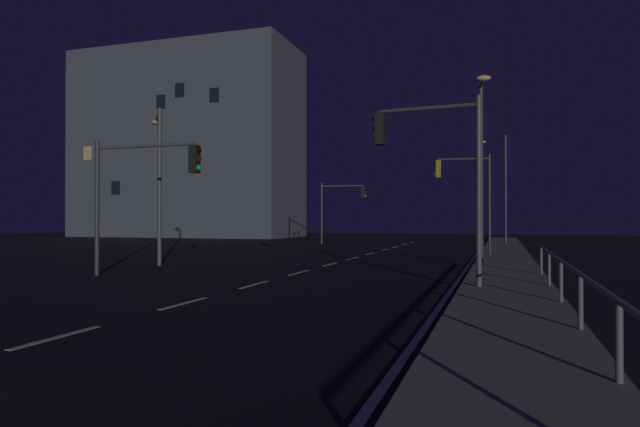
# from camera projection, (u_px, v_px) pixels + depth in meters

# --- Properties ---
(ground_plane) EXTENTS (112.00, 112.00, 0.00)m
(ground_plane) POSITION_uv_depth(u_px,v_px,m) (304.00, 272.00, 21.38)
(ground_plane) COLOR black
(ground_plane) RESTS_ON ground
(sidewalk_right) EXTENTS (2.56, 77.00, 0.14)m
(sidewalk_right) POSITION_uv_depth(u_px,v_px,m) (506.00, 276.00, 19.06)
(sidewalk_right) COLOR gray
(sidewalk_right) RESTS_ON ground
(lane_markings_center) EXTENTS (0.14, 50.00, 0.01)m
(lane_markings_center) POSITION_uv_depth(u_px,v_px,m) (330.00, 264.00, 24.70)
(lane_markings_center) COLOR silver
(lane_markings_center) RESTS_ON ground
(lane_edge_line) EXTENTS (0.14, 53.00, 0.01)m
(lane_edge_line) POSITION_uv_depth(u_px,v_px,m) (469.00, 265.00, 24.29)
(lane_edge_line) COLOR silver
(lane_edge_line) RESTS_ON ground
(traffic_light_near_right) EXTENTS (3.19, 0.47, 5.38)m
(traffic_light_near_right) POSITION_uv_depth(u_px,v_px,m) (431.00, 155.00, 16.04)
(traffic_light_near_right) COLOR #4C4C51
(traffic_light_near_right) RESTS_ON sidewalk_right
(traffic_light_overhead_east) EXTENTS (4.32, 0.34, 4.86)m
(traffic_light_overhead_east) POSITION_uv_depth(u_px,v_px,m) (143.00, 179.00, 19.47)
(traffic_light_overhead_east) COLOR #38383D
(traffic_light_overhead_east) RESTS_ON ground
(traffic_light_mid_right) EXTENTS (3.00, 0.60, 5.41)m
(traffic_light_mid_right) POSITION_uv_depth(u_px,v_px,m) (466.00, 185.00, 30.00)
(traffic_light_mid_right) COLOR #2D3033
(traffic_light_mid_right) RESTS_ON sidewalk_right
(traffic_light_far_right) EXTENTS (3.72, 0.53, 4.92)m
(traffic_light_far_right) POSITION_uv_depth(u_px,v_px,m) (342.00, 201.00, 44.02)
(traffic_light_far_right) COLOR #38383D
(traffic_light_far_right) RESTS_ON ground
(street_lamp_corner) EXTENTS (2.05, 1.58, 8.17)m
(street_lamp_corner) POSITION_uv_depth(u_px,v_px,m) (501.00, 179.00, 41.73)
(street_lamp_corner) COLOR #38383D
(street_lamp_corner) RESTS_ON sidewalk_right
(street_lamp_mid_block) EXTENTS (0.56, 2.14, 7.50)m
(street_lamp_mid_block) POSITION_uv_depth(u_px,v_px,m) (481.00, 155.00, 22.50)
(street_lamp_mid_block) COLOR #38383D
(street_lamp_mid_block) RESTS_ON sidewalk_right
(street_lamp_median) EXTENTS (1.73, 1.98, 6.88)m
(street_lamp_median) POSITION_uv_depth(u_px,v_px,m) (159.00, 170.00, 24.59)
(street_lamp_median) COLOR #4C4C51
(street_lamp_median) RESTS_ON ground
(barrier_fence) EXTENTS (0.09, 19.77, 0.98)m
(barrier_fence) POSITION_uv_depth(u_px,v_px,m) (580.00, 286.00, 9.54)
(barrier_fence) COLOR #59595E
(barrier_fence) RESTS_ON sidewalk_right
(building_distant) EXTENTS (25.43, 10.50, 21.23)m
(building_distant) POSITION_uv_depth(u_px,v_px,m) (188.00, 145.00, 63.89)
(building_distant) COLOR #4C515B
(building_distant) RESTS_ON ground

